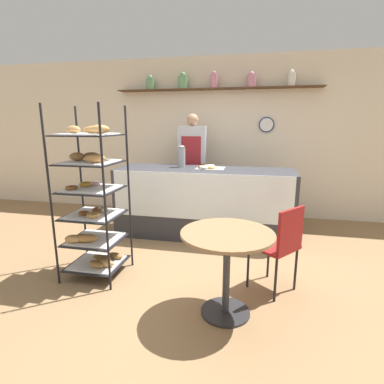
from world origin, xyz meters
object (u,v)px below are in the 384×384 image
person_worker (193,164)px  cafe_table (227,253)px  cafe_chair (281,241)px  coffee_carafe (181,156)px  pastry_rack (92,199)px  donut_tray_counter (209,167)px

person_worker → cafe_table: 2.63m
person_worker → cafe_chair: (1.28, -2.02, -0.43)m
person_worker → coffee_carafe: bearing=-96.2°
pastry_rack → cafe_table: pastry_rack is taller
cafe_table → cafe_chair: (0.46, 0.44, -0.04)m
coffee_carafe → donut_tray_counter: 0.45m
cafe_table → cafe_chair: 0.64m
pastry_rack → donut_tray_counter: pastry_rack is taller
pastry_rack → person_worker: pastry_rack is taller
cafe_table → donut_tray_counter: size_ratio=1.96×
pastry_rack → coffee_carafe: 1.68m
cafe_table → donut_tray_counter: (-0.45, 1.86, 0.43)m
pastry_rack → coffee_carafe: bearing=70.4°
pastry_rack → cafe_chair: size_ratio=2.07×
pastry_rack → cafe_table: bearing=-15.4°
pastry_rack → donut_tray_counter: size_ratio=4.53×
cafe_chair → coffee_carafe: (-1.34, 1.51, 0.60)m
coffee_carafe → donut_tray_counter: (0.42, -0.09, -0.13)m
cafe_table → pastry_rack: bearing=164.6°
person_worker → cafe_chair: 2.43m
person_worker → cafe_table: person_worker is taller
pastry_rack → cafe_table: (1.43, -0.39, -0.28)m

